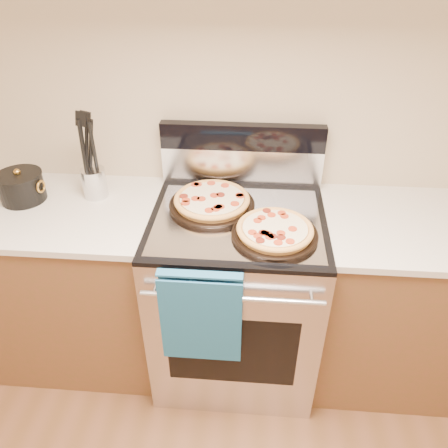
# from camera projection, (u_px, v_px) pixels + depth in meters

# --- Properties ---
(wall_back) EXTENTS (4.00, 0.00, 4.00)m
(wall_back) POSITION_uv_depth(u_px,v_px,m) (244.00, 93.00, 1.93)
(wall_back) COLOR #C9B591
(wall_back) RESTS_ON ground
(range_body) EXTENTS (0.76, 0.68, 0.90)m
(range_body) POSITION_uv_depth(u_px,v_px,m) (236.00, 297.00, 2.15)
(range_body) COLOR #B7B7BC
(range_body) RESTS_ON ground
(oven_window) EXTENTS (0.56, 0.01, 0.40)m
(oven_window) POSITION_uv_depth(u_px,v_px,m) (232.00, 351.00, 1.87)
(oven_window) COLOR black
(oven_window) RESTS_ON range_body
(cooktop) EXTENTS (0.76, 0.68, 0.02)m
(cooktop) POSITION_uv_depth(u_px,v_px,m) (238.00, 219.00, 1.89)
(cooktop) COLOR black
(cooktop) RESTS_ON range_body
(backsplash_lower) EXTENTS (0.76, 0.06, 0.18)m
(backsplash_lower) POSITION_uv_depth(u_px,v_px,m) (242.00, 166.00, 2.09)
(backsplash_lower) COLOR silver
(backsplash_lower) RESTS_ON cooktop
(backsplash_upper) EXTENTS (0.76, 0.06, 0.12)m
(backsplash_upper) POSITION_uv_depth(u_px,v_px,m) (243.00, 137.00, 2.00)
(backsplash_upper) COLOR black
(backsplash_upper) RESTS_ON backsplash_lower
(oven_handle) EXTENTS (0.70, 0.03, 0.03)m
(oven_handle) POSITION_uv_depth(u_px,v_px,m) (232.00, 298.00, 1.64)
(oven_handle) COLOR silver
(oven_handle) RESTS_ON range_body
(dish_towel) EXTENTS (0.32, 0.05, 0.42)m
(dish_towel) POSITION_uv_depth(u_px,v_px,m) (201.00, 315.00, 1.71)
(dish_towel) COLOR navy
(dish_towel) RESTS_ON oven_handle
(foil_sheet) EXTENTS (0.70, 0.55, 0.01)m
(foil_sheet) POSITION_uv_depth(u_px,v_px,m) (238.00, 221.00, 1.86)
(foil_sheet) COLOR gray
(foil_sheet) RESTS_ON cooktop
(cabinet_left) EXTENTS (1.00, 0.62, 0.88)m
(cabinet_left) POSITION_uv_depth(u_px,v_px,m) (65.00, 284.00, 2.24)
(cabinet_left) COLOR brown
(cabinet_left) RESTS_ON ground
(countertop_left) EXTENTS (1.02, 0.64, 0.03)m
(countertop_left) POSITION_uv_depth(u_px,v_px,m) (45.00, 210.00, 1.98)
(countertop_left) COLOR beige
(countertop_left) RESTS_ON cabinet_left
(cabinet_right) EXTENTS (1.00, 0.62, 0.88)m
(cabinet_right) POSITION_uv_depth(u_px,v_px,m) (417.00, 304.00, 2.12)
(cabinet_right) COLOR brown
(cabinet_right) RESTS_ON ground
(countertop_right) EXTENTS (1.02, 0.64, 0.03)m
(countertop_right) POSITION_uv_depth(u_px,v_px,m) (444.00, 227.00, 1.86)
(countertop_right) COLOR beige
(countertop_right) RESTS_ON cabinet_right
(pepperoni_pizza_back) EXTENTS (0.39, 0.39, 0.05)m
(pepperoni_pizza_back) POSITION_uv_depth(u_px,v_px,m) (212.00, 202.00, 1.93)
(pepperoni_pizza_back) COLOR #B98238
(pepperoni_pizza_back) RESTS_ON foil_sheet
(pepperoni_pizza_front) EXTENTS (0.41, 0.41, 0.05)m
(pepperoni_pizza_front) POSITION_uv_depth(u_px,v_px,m) (275.00, 231.00, 1.75)
(pepperoni_pizza_front) COLOR #B98238
(pepperoni_pizza_front) RESTS_ON foil_sheet
(utensil_crock) EXTENTS (0.12, 0.12, 0.14)m
(utensil_crock) POSITION_uv_depth(u_px,v_px,m) (95.00, 183.00, 2.02)
(utensil_crock) COLOR silver
(utensil_crock) RESTS_ON countertop_left
(saucepan) EXTENTS (0.23, 0.23, 0.12)m
(saucepan) POSITION_uv_depth(u_px,v_px,m) (22.00, 188.00, 1.99)
(saucepan) COLOR black
(saucepan) RESTS_ON countertop_left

